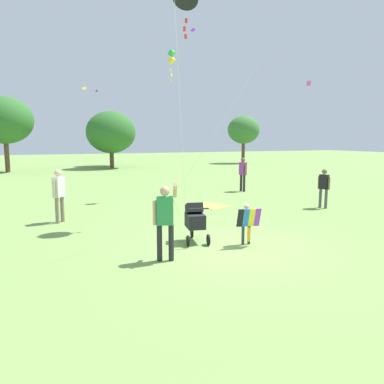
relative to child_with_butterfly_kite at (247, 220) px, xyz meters
The scene contains 12 objects.
ground_plane 0.81m from the child_with_butterfly_kite, behind, with size 120.00×120.00×0.00m, color #75994C.
treeline_distant 27.58m from the child_with_butterfly_kite, 104.70° to the left, with size 40.88×7.19×5.93m.
child_with_butterfly_kite is the anchor object (origin of this frame).
person_adult_flyer 2.35m from the child_with_butterfly_kite, behind, with size 0.63×0.50×1.73m.
stroller 1.33m from the child_with_butterfly_kite, 144.69° to the left, with size 0.66×1.12×1.03m.
kite_adult_black 6.82m from the child_with_butterfly_kite, 97.83° to the left, with size 2.15×3.79×7.07m.
kite_orange_delta 9.40m from the child_with_butterfly_kite, 83.48° to the left, with size 2.53×4.06×6.41m.
distant_kites_cluster 26.27m from the child_with_butterfly_kite, 83.48° to the left, with size 31.44×15.31×11.81m.
person_red_shirt 6.22m from the child_with_butterfly_kite, 30.58° to the left, with size 0.30×0.46×1.51m.
person_sitting_far 9.69m from the child_with_butterfly_kite, 59.79° to the left, with size 0.25×0.55×1.72m.
person_couple_left 6.15m from the child_with_butterfly_kite, 132.59° to the left, with size 0.41×0.43×1.69m.
picnic_blanket 5.53m from the child_with_butterfly_kite, 73.78° to the left, with size 1.11×1.40×0.02m, color gold.
Camera 1 is at (-4.34, -7.79, 2.65)m, focal length 34.79 mm.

